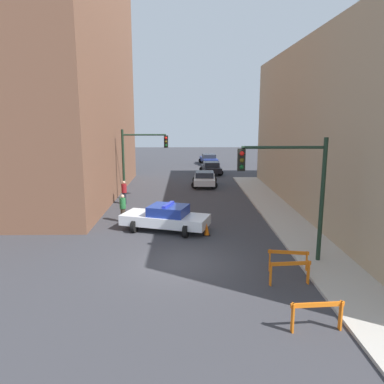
{
  "coord_description": "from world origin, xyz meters",
  "views": [
    {
      "loc": [
        0.25,
        -15.0,
        6.17
      ],
      "look_at": [
        0.65,
        8.96,
        1.28
      ],
      "focal_mm": 35.0,
      "sensor_mm": 36.0,
      "label": 1
    }
  ],
  "objects": [
    {
      "name": "police_car",
      "position": [
        -0.84,
        4.72,
        0.72
      ],
      "size": [
        5.04,
        3.21,
        1.52
      ],
      "rotation": [
        0.0,
        0.0,
        1.26
      ],
      "color": "white",
      "rests_on": "ground_plane"
    },
    {
      "name": "parked_car_near",
      "position": [
        1.93,
        17.96,
        0.67
      ],
      "size": [
        2.43,
        4.39,
        1.31
      ],
      "rotation": [
        0.0,
        0.0,
        -0.05
      ],
      "color": "silver",
      "rests_on": "ground_plane"
    },
    {
      "name": "sidewalk_right",
      "position": [
        6.2,
        0.0,
        0.06
      ],
      "size": [
        2.4,
        44.0,
        0.12
      ],
      "color": "#B2ADA3",
      "rests_on": "ground_plane"
    },
    {
      "name": "barrier_front",
      "position": [
        4.04,
        -5.16,
        0.62
      ],
      "size": [
        1.6,
        0.27,
        0.9
      ],
      "rotation": [
        0.0,
        0.0,
        0.07
      ],
      "color": "orange",
      "rests_on": "ground_plane"
    },
    {
      "name": "barrier_back",
      "position": [
        4.33,
        -0.96,
        0.62
      ],
      "size": [
        1.59,
        0.4,
        0.9
      ],
      "rotation": [
        0.0,
        0.0,
        -0.16
      ],
      "color": "orange",
      "rests_on": "ground_plane"
    },
    {
      "name": "parked_car_far",
      "position": [
        3.23,
        33.35,
        0.67
      ],
      "size": [
        2.54,
        4.45,
        1.31
      ],
      "rotation": [
        0.0,
        0.0,
        0.09
      ],
      "color": "navy",
      "rests_on": "ground_plane"
    },
    {
      "name": "traffic_cone",
      "position": [
        1.34,
        3.8,
        0.32
      ],
      "size": [
        0.36,
        0.36,
        0.66
      ],
      "color": "black",
      "rests_on": "ground_plane"
    },
    {
      "name": "traffic_light_far",
      "position": [
        -3.3,
        12.77,
        3.4
      ],
      "size": [
        3.44,
        0.35,
        5.2
      ],
      "color": "black",
      "rests_on": "ground_plane"
    },
    {
      "name": "building_corner_left",
      "position": [
        -12.0,
        14.0,
        10.77
      ],
      "size": [
        14.0,
        20.0,
        21.55
      ],
      "color": "brown",
      "rests_on": "ground_plane"
    },
    {
      "name": "ground_plane",
      "position": [
        0.0,
        0.0,
        0.0
      ],
      "size": [
        120.0,
        120.0,
        0.0
      ],
      "primitive_type": "plane",
      "color": "#38383D"
    },
    {
      "name": "pedestrian_crossing",
      "position": [
        -3.46,
        6.43,
        0.86
      ],
      "size": [
        0.51,
        0.51,
        1.66
      ],
      "rotation": [
        0.0,
        0.0,
        5.41
      ],
      "color": "#382D23",
      "rests_on": "ground_plane"
    },
    {
      "name": "barrier_mid",
      "position": [
        4.08,
        -2.1,
        0.62
      ],
      "size": [
        1.6,
        0.28,
        0.9
      ],
      "rotation": [
        0.0,
        0.0,
        0.08
      ],
      "color": "orange",
      "rests_on": "ground_plane"
    },
    {
      "name": "traffic_light_near",
      "position": [
        4.73,
        0.02,
        3.53
      ],
      "size": [
        3.64,
        0.35,
        5.2
      ],
      "color": "black",
      "rests_on": "sidewalk_right"
    },
    {
      "name": "pedestrian_corner",
      "position": [
        -4.13,
        11.07,
        0.86
      ],
      "size": [
        0.37,
        0.37,
        1.66
      ],
      "rotation": [
        0.0,
        0.0,
        3.17
      ],
      "color": "black",
      "rests_on": "ground_plane"
    },
    {
      "name": "parked_car_mid",
      "position": [
        2.98,
        25.06,
        0.67
      ],
      "size": [
        2.43,
        4.39,
        1.31
      ],
      "rotation": [
        0.0,
        0.0,
        0.06
      ],
      "color": "black",
      "rests_on": "ground_plane"
    }
  ]
}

